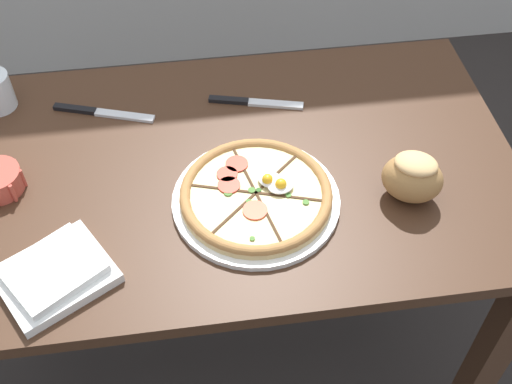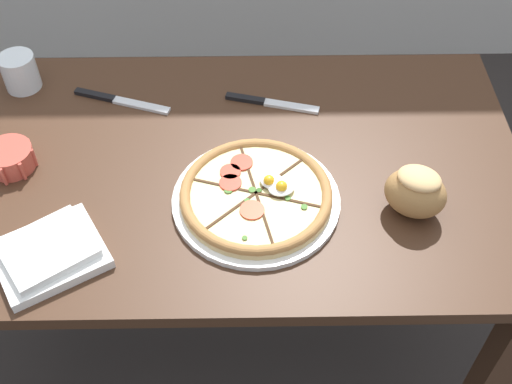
% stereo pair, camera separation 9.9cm
% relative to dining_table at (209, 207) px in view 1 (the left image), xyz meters
% --- Properties ---
extents(ground_plane, '(12.00, 12.00, 0.00)m').
position_rel_dining_table_xyz_m(ground_plane, '(0.00, 0.00, -0.63)').
color(ground_plane, '#2D2826').
extents(dining_table, '(1.25, 0.71, 0.75)m').
position_rel_dining_table_xyz_m(dining_table, '(0.00, 0.00, 0.00)').
color(dining_table, '#422819').
rests_on(dining_table, ground_plane).
extents(pizza, '(0.32, 0.32, 0.05)m').
position_rel_dining_table_xyz_m(pizza, '(0.09, -0.10, 0.14)').
color(pizza, white).
rests_on(pizza, dining_table).
extents(napkin_folded, '(0.23, 0.22, 0.04)m').
position_rel_dining_table_xyz_m(napkin_folded, '(-0.28, -0.23, 0.14)').
color(napkin_folded, white).
rests_on(napkin_folded, dining_table).
extents(bread_piece_near, '(0.14, 0.13, 0.10)m').
position_rel_dining_table_xyz_m(bread_piece_near, '(0.38, -0.13, 0.17)').
color(bread_piece_near, '#B27F47').
rests_on(bread_piece_near, dining_table).
extents(knife_main, '(0.21, 0.07, 0.01)m').
position_rel_dining_table_xyz_m(knife_main, '(0.12, 0.18, 0.12)').
color(knife_main, silver).
rests_on(knife_main, dining_table).
extents(knife_spare, '(0.22, 0.09, 0.01)m').
position_rel_dining_table_xyz_m(knife_spare, '(-0.21, 0.19, 0.12)').
color(knife_spare, silver).
rests_on(knife_spare, dining_table).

